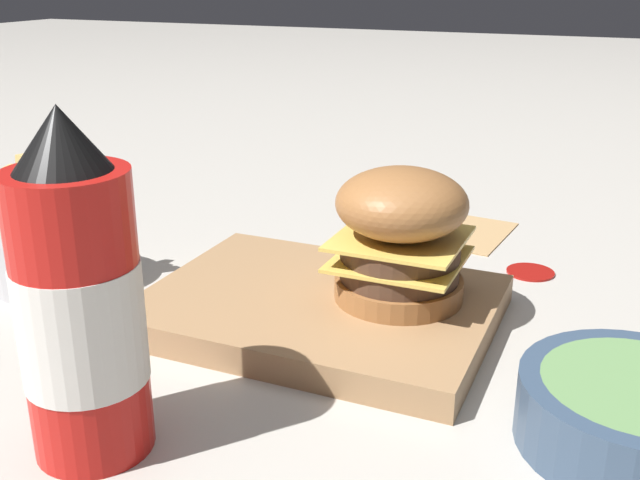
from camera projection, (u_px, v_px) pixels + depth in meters
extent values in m
plane|color=#B7B2A8|center=(292.00, 304.00, 0.68)|extent=(6.00, 6.00, 0.00)
cube|color=#A37A51|center=(320.00, 308.00, 0.64)|extent=(0.29, 0.22, 0.02)
cylinder|color=#9E6638|center=(399.00, 287.00, 0.63)|extent=(0.11, 0.11, 0.02)
cylinder|color=#4C3323|center=(400.00, 268.00, 0.63)|extent=(0.10, 0.10, 0.02)
cube|color=#EAC656|center=(400.00, 258.00, 0.62)|extent=(0.10, 0.10, 0.00)
cylinder|color=#4C3323|center=(401.00, 248.00, 0.62)|extent=(0.10, 0.10, 0.02)
cube|color=#EAC656|center=(401.00, 238.00, 0.62)|extent=(0.10, 0.10, 0.00)
ellipsoid|color=#9E6638|center=(402.00, 203.00, 0.61)|extent=(0.11, 0.11, 0.06)
cylinder|color=red|center=(81.00, 317.00, 0.45)|extent=(0.07, 0.07, 0.18)
cylinder|color=white|center=(82.00, 322.00, 0.45)|extent=(0.08, 0.08, 0.08)
cone|color=black|center=(60.00, 138.00, 0.41)|extent=(0.06, 0.06, 0.04)
cylinder|color=#B7B7BC|center=(50.00, 249.00, 0.71)|extent=(0.11, 0.11, 0.07)
cube|color=#E5B760|center=(74.00, 192.00, 0.71)|extent=(0.03, 0.02, 0.09)
cube|color=#E5B760|center=(55.00, 199.00, 0.69)|extent=(0.04, 0.02, 0.09)
cube|color=#E5B760|center=(41.00, 193.00, 0.69)|extent=(0.03, 0.02, 0.10)
cube|color=#E5B760|center=(56.00, 212.00, 0.69)|extent=(0.01, 0.02, 0.07)
cube|color=#E5B760|center=(43.00, 199.00, 0.69)|extent=(0.03, 0.03, 0.09)
cube|color=#E5B760|center=(56.00, 201.00, 0.70)|extent=(0.03, 0.01, 0.08)
cube|color=#E5B760|center=(28.00, 209.00, 0.69)|extent=(0.03, 0.02, 0.07)
cube|color=#E5B760|center=(23.00, 202.00, 0.70)|extent=(0.02, 0.02, 0.08)
cube|color=#E5B760|center=(26.00, 202.00, 0.68)|extent=(0.01, 0.02, 0.09)
cylinder|color=#384C66|center=(636.00, 414.00, 0.47)|extent=(0.15, 0.15, 0.05)
cylinder|color=#9E140F|center=(530.00, 271.00, 0.75)|extent=(0.05, 0.05, 0.00)
cube|color=tan|center=(453.00, 230.00, 0.87)|extent=(0.13, 0.13, 0.00)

